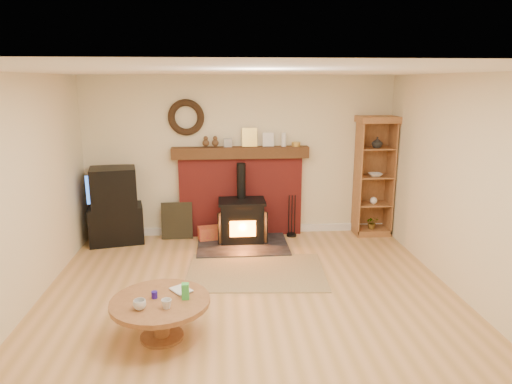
{
  "coord_description": "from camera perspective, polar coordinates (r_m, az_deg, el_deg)",
  "views": [
    {
      "loc": [
        -0.33,
        -4.61,
        2.51
      ],
      "look_at": [
        0.12,
        1.0,
        1.13
      ],
      "focal_mm": 32.0,
      "sensor_mm": 36.0,
      "label": 1
    }
  ],
  "objects": [
    {
      "name": "ground",
      "position": [
        5.26,
        -0.44,
        -14.76
      ],
      "size": [
        5.5,
        5.5,
        0.0
      ],
      "primitive_type": "plane",
      "color": "tan",
      "rests_on": "ground"
    },
    {
      "name": "room_shell",
      "position": [
        4.78,
        -0.78,
        4.17
      ],
      "size": [
        5.02,
        5.52,
        2.61
      ],
      "color": "beige",
      "rests_on": "ground"
    },
    {
      "name": "chimney_breast",
      "position": [
        7.49,
        -1.92,
        0.53
      ],
      "size": [
        2.2,
        0.22,
        1.78
      ],
      "color": "maroon",
      "rests_on": "ground"
    },
    {
      "name": "wood_stove",
      "position": [
        7.23,
        -1.76,
        -3.82
      ],
      "size": [
        1.4,
        1.0,
        1.25
      ],
      "color": "black",
      "rests_on": "ground"
    },
    {
      "name": "area_rug",
      "position": [
        6.23,
        -0.01,
        -9.95
      ],
      "size": [
        1.92,
        1.39,
        0.01
      ],
      "primitive_type": "cube",
      "rotation": [
        0.0,
        0.0,
        -0.07
      ],
      "color": "brown",
      "rests_on": "ground"
    },
    {
      "name": "tv_unit",
      "position": [
        7.53,
        -17.21,
        -1.79
      ],
      "size": [
        0.92,
        0.72,
        1.2
      ],
      "color": "black",
      "rests_on": "ground"
    },
    {
      "name": "curio_cabinet",
      "position": [
        7.75,
        14.48,
        1.92
      ],
      "size": [
        0.63,
        0.45,
        1.96
      ],
      "color": "brown",
      "rests_on": "ground"
    },
    {
      "name": "firelog_box",
      "position": [
        7.41,
        -5.79,
        -5.2
      ],
      "size": [
        0.4,
        0.29,
        0.23
      ],
      "primitive_type": "cube",
      "rotation": [
        0.0,
        0.0,
        0.2
      ],
      "color": "gold",
      "rests_on": "ground"
    },
    {
      "name": "leaning_painting",
      "position": [
        7.53,
        -9.85,
        -3.55
      ],
      "size": [
        0.5,
        0.13,
        0.59
      ],
      "primitive_type": "cube",
      "rotation": [
        -0.17,
        0.0,
        0.0
      ],
      "color": "black",
      "rests_on": "ground"
    },
    {
      "name": "fire_tools",
      "position": [
        7.59,
        4.47,
        -4.56
      ],
      "size": [
        0.16,
        0.16,
        0.7
      ],
      "color": "black",
      "rests_on": "ground"
    },
    {
      "name": "coffee_table",
      "position": [
        4.73,
        -11.84,
        -13.89
      ],
      "size": [
        0.98,
        0.98,
        0.58
      ],
      "color": "brown",
      "rests_on": "ground"
    }
  ]
}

